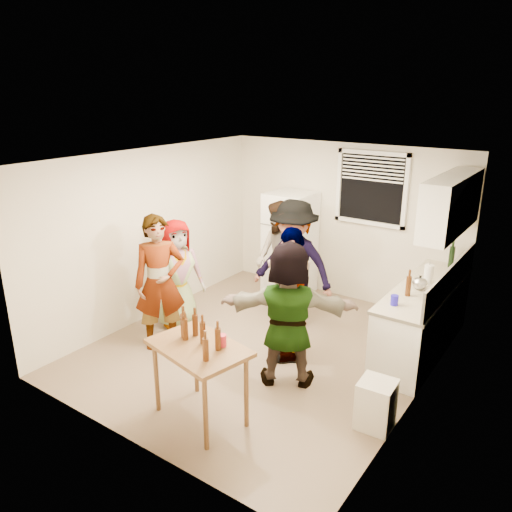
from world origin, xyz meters
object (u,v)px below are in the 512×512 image
Objects in this scene: guest_grey at (180,325)px; wine_bottle at (450,267)px; kettle at (419,289)px; beer_bottle_table at (184,337)px; refrigerator at (290,244)px; guest_back_left at (278,311)px; blue_cup at (394,305)px; trash_bin at (376,405)px; beer_bottle_counter at (407,296)px; serving_table at (202,417)px; guest_stripe at (164,345)px; guest_back_right at (292,327)px; guest_black at (290,356)px; guest_orange at (287,380)px; red_cup at (222,346)px.

wine_bottle is at bearing -31.22° from guest_grey.
beer_bottle_table is (-1.61, -2.54, -0.05)m from kettle.
refrigerator is 1.18m from guest_back_left.
blue_cup is (-0.19, -1.71, 0.00)m from wine_bottle.
trash_bin is at bearing -88.52° from wine_bottle.
blue_cup is at bearing -95.65° from beer_bottle_counter.
trash_bin is at bearing 30.55° from serving_table.
trash_bin is 2.91m from guest_back_left.
beer_bottle_counter is 1.56m from trash_bin.
guest_stripe is (-2.81, -1.70, -0.90)m from kettle.
guest_back_right is at bearing 142.14° from trash_bin.
blue_cup is at bearing 56.67° from serving_table.
serving_table is 1.62m from guest_black.
beer_bottle_table is at bearing -115.43° from wine_bottle.
kettle is 0.45× the size of trash_bin.
wine_bottle reaches higher than kettle.
kettle is 3.41m from guest_stripe.
guest_stripe is 1.92m from guest_back_left.
kettle reaches higher than guest_black.
wine_bottle reaches higher than beer_bottle_table.
guest_orange is (0.61, 1.05, -0.85)m from beer_bottle_table.
guest_grey is at bearing -139.23° from kettle.
guest_back_right is 1.41m from guest_orange.
refrigerator is 0.99× the size of guest_orange.
beer_bottle_counter is 0.25× the size of serving_table.
beer_bottle_counter is at bearing 62.73° from red_cup.
refrigerator is 5.68× the size of wine_bottle.
serving_table is 2.22m from guest_grey.
trash_bin is 0.32× the size of guest_grey.
guest_back_left is 0.56m from guest_back_right.
beer_bottle_counter reaches higher than guest_back_right.
trash_bin is 1.62m from guest_black.
refrigerator is 3.49m from beer_bottle_table.
guest_stripe is (-2.98, -0.02, -0.25)m from trash_bin.
blue_cup is at bearing 103.80° from trash_bin.
serving_table reaches higher than guest_back_right.
serving_table is at bearing -149.45° from trash_bin.
guest_grey is (-2.96, -0.50, -0.90)m from blue_cup.
trash_bin is 2.36m from guest_back_right.
serving_table is at bearing -73.40° from refrigerator.
guest_back_right is at bearing 97.47° from serving_table.
guest_grey is 0.61m from guest_stripe.
refrigerator reaches higher than red_cup.
guest_stripe is at bearing -79.03° from guest_back_left.
guest_black is (-1.37, -2.04, -0.90)m from wine_bottle.
serving_table reaches higher than guest_stripe.
guest_back_right is at bearing 91.60° from beer_bottle_table.
beer_bottle_table is 2.17m from guest_grey.
trash_bin is 0.30× the size of guest_orange.
wine_bottle is at bearing 104.79° from kettle.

